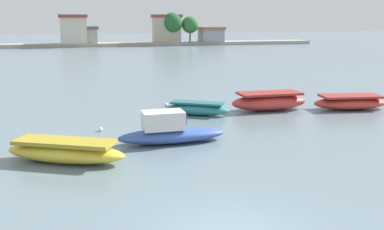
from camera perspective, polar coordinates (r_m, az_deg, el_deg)
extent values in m
ellipsoid|color=yellow|center=(19.60, -16.52, -4.85)|extent=(5.63, 3.95, 0.82)
cube|color=#A8952A|center=(19.46, -16.61, -3.45)|extent=(4.54, 3.22, 0.17)
ellipsoid|color=#3856A8|center=(21.75, -2.65, -2.73)|extent=(5.55, 1.65, 0.74)
cube|color=silver|center=(21.46, -3.86, -0.69)|extent=(2.06, 1.28, 0.91)
cube|color=black|center=(21.65, -1.21, -0.29)|extent=(0.08, 1.14, 0.63)
ellipsoid|color=teal|center=(28.05, 0.70, 0.75)|extent=(4.29, 3.29, 0.73)
cube|color=#226367|center=(27.97, 0.70, 1.62)|extent=(3.46, 2.67, 0.13)
ellipsoid|color=#C63833|center=(30.01, 10.23, 1.68)|extent=(5.44, 2.22, 1.09)
cube|color=maroon|center=(29.91, 10.27, 2.85)|extent=(4.35, 1.86, 0.15)
ellipsoid|color=#C63833|center=(31.84, 20.33, 1.49)|extent=(5.46, 2.82, 0.85)
cube|color=maroon|center=(31.75, 20.40, 2.38)|extent=(4.38, 2.33, 0.15)
sphere|color=white|center=(30.88, -3.44, 1.38)|extent=(0.26, 0.26, 0.26)
sphere|color=white|center=(24.47, -12.09, -1.87)|extent=(0.24, 0.24, 0.24)
cube|color=#9E998C|center=(105.30, -13.29, 9.10)|extent=(112.24, 6.37, 0.80)
cube|color=beige|center=(105.03, -15.49, 10.79)|extent=(5.83, 5.72, 5.84)
cube|color=brown|center=(105.01, -15.60, 12.57)|extent=(6.42, 6.29, 0.70)
cube|color=#B2A38E|center=(105.55, -14.36, 10.14)|extent=(6.58, 5.62, 3.18)
cube|color=#565156|center=(105.50, -14.42, 11.19)|extent=(7.24, 6.18, 0.70)
cube|color=#B2A38E|center=(107.19, -3.40, 11.26)|extent=(6.57, 3.48, 5.92)
cube|color=brown|center=(107.17, -3.43, 13.03)|extent=(7.23, 3.83, 0.70)
cube|color=#99939E|center=(109.67, 2.54, 10.52)|extent=(5.52, 5.19, 2.93)
cube|color=#995B42|center=(109.63, 2.55, 11.47)|extent=(6.07, 5.71, 0.70)
cylinder|color=brown|center=(107.85, -0.26, 10.39)|extent=(0.36, 0.36, 2.52)
sphere|color=#2D6B33|center=(107.78, -0.26, 11.93)|extent=(4.13, 4.13, 4.13)
cylinder|color=brown|center=(106.70, -2.61, 10.39)|extent=(0.36, 0.36, 2.67)
sphere|color=#235B2D|center=(106.63, -2.62, 12.17)|extent=(4.94, 4.94, 4.94)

